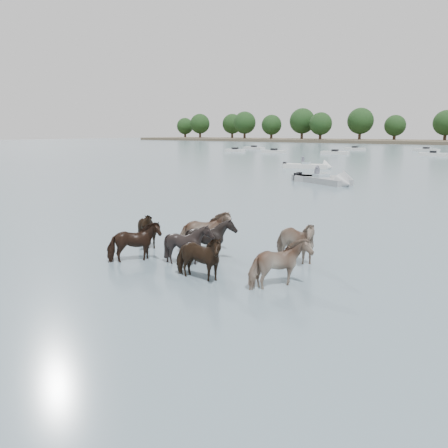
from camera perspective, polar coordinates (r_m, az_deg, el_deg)
The scene contains 7 objects.
ground at distance 13.72m, azimuth -10.07°, elevation -5.88°, with size 400.00×400.00×0.00m, color slate.
shoreline at distance 177.68m, azimuth 11.16°, elevation 10.37°, with size 160.00×30.00×1.00m, color #4C4233.
pony_herd at distance 14.16m, azimuth -2.23°, elevation -2.58°, with size 7.73×4.46×1.52m.
motorboat_a at distance 37.96m, azimuth 13.37°, elevation 5.56°, with size 4.98×3.01×1.92m.
motorboat_b at distance 36.39m, azimuth 13.00°, elevation 5.32°, with size 6.17×3.88×1.92m.
motorboat_f at distance 51.12m, azimuth 11.21°, elevation 7.17°, with size 5.56×3.04×1.92m.
treeline at distance 178.35m, azimuth 10.79°, elevation 12.47°, with size 145.14×19.66×12.48m.
Camera 1 is at (9.76, -8.73, 4.12)m, focal length 36.03 mm.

